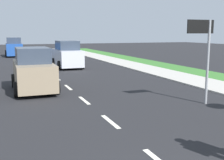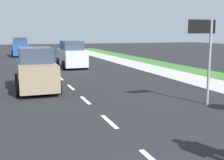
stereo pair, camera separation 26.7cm
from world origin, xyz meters
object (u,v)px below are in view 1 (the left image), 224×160
car_oncoming_lead (33,71)px  car_oncoming_third (14,48)px  lane_direction_sign (203,41)px  car_outgoing_far (67,55)px

car_oncoming_lead → car_oncoming_third: 21.28m
lane_direction_sign → car_oncoming_third: bearing=102.2°
lane_direction_sign → car_oncoming_third: 26.96m
lane_direction_sign → car_oncoming_third: size_ratio=0.82×
lane_direction_sign → car_outgoing_far: bearing=99.5°
lane_direction_sign → car_oncoming_third: lane_direction_sign is taller
lane_direction_sign → car_oncoming_lead: bearing=138.6°
lane_direction_sign → car_oncoming_third: (-5.70, 26.31, -1.39)m
car_oncoming_lead → car_outgoing_far: size_ratio=0.94×
car_oncoming_lead → car_outgoing_far: 9.11m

